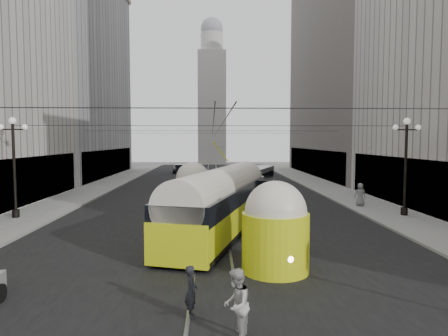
{
  "coord_description": "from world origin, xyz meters",
  "views": [
    {
      "loc": [
        -0.07,
        -7.61,
        5.08
      ],
      "look_at": [
        0.62,
        14.7,
        3.51
      ],
      "focal_mm": 32.0,
      "sensor_mm": 36.0,
      "label": 1
    }
  ],
  "objects": [
    {
      "name": "lamppost_left_mid",
      "position": [
        -12.6,
        18.0,
        3.74
      ],
      "size": [
        1.86,
        0.44,
        6.37
      ],
      "color": "black",
      "rests_on": "sidewalk_left"
    },
    {
      "name": "sedan_white_far",
      "position": [
        3.52,
        46.2,
        0.59
      ],
      "size": [
        2.16,
        4.32,
        1.31
      ],
      "color": "silver",
      "rests_on": "ground"
    },
    {
      "name": "pedestrian_crossing_a",
      "position": [
        -0.66,
        3.57,
        0.75
      ],
      "size": [
        0.48,
        0.62,
        1.5
      ],
      "primitive_type": "imported",
      "rotation": [
        0.0,
        0.0,
        1.8
      ],
      "color": "black",
      "rests_on": "ground"
    },
    {
      "name": "building_right_far",
      "position": [
        20.0,
        48.0,
        16.31
      ],
      "size": [
        12.6,
        32.6,
        32.6
      ],
      "color": "#514C47",
      "rests_on": "ground"
    },
    {
      "name": "sidewalk_right",
      "position": [
        12.0,
        36.0,
        0.07
      ],
      "size": [
        4.0,
        72.0,
        0.15
      ],
      "primitive_type": "cube",
      "color": "gray",
      "rests_on": "ground"
    },
    {
      "name": "catenary",
      "position": [
        0.12,
        31.49,
        5.88
      ],
      "size": [
        25.0,
        72.0,
        0.23
      ],
      "color": "black",
      "rests_on": "ground"
    },
    {
      "name": "lamppost_right_mid",
      "position": [
        12.6,
        18.0,
        3.74
      ],
      "size": [
        1.86,
        0.44,
        6.37
      ],
      "color": "black",
      "rests_on": "sidewalk_right"
    },
    {
      "name": "sedan_dark_far",
      "position": [
        -5.0,
        53.75,
        0.61
      ],
      "size": [
        2.51,
        4.54,
        1.36
      ],
      "color": "black",
      "rests_on": "ground"
    },
    {
      "name": "streetcar",
      "position": [
        0.47,
        14.03,
        1.75
      ],
      "size": [
        6.39,
        15.77,
        3.58
      ],
      "color": "#D4E013",
      "rests_on": "ground"
    },
    {
      "name": "rail_right",
      "position": [
        0.75,
        32.5,
        0.0
      ],
      "size": [
        0.12,
        85.0,
        0.04
      ],
      "primitive_type": "cube",
      "color": "gray",
      "rests_on": "ground"
    },
    {
      "name": "rail_left",
      "position": [
        -0.75,
        32.5,
        0.0
      ],
      "size": [
        0.12,
        85.0,
        0.04
      ],
      "primitive_type": "cube",
      "color": "gray",
      "rests_on": "ground"
    },
    {
      "name": "city_bus",
      "position": [
        2.9,
        24.84,
        1.48
      ],
      "size": [
        5.71,
        11.03,
        2.7
      ],
      "color": "#ABACB0",
      "rests_on": "ground"
    },
    {
      "name": "building_left_far",
      "position": [
        -19.99,
        48.0,
        14.31
      ],
      "size": [
        12.6,
        28.6,
        28.6
      ],
      "color": "#999999",
      "rests_on": "ground"
    },
    {
      "name": "sidewalk_left",
      "position": [
        -12.0,
        36.0,
        0.07
      ],
      "size": [
        4.0,
        72.0,
        0.15
      ],
      "primitive_type": "cube",
      "color": "gray",
      "rests_on": "ground"
    },
    {
      "name": "distant_tower",
      "position": [
        0.0,
        80.0,
        14.97
      ],
      "size": [
        6.0,
        6.0,
        31.36
      ],
      "color": "#B2AFA8",
      "rests_on": "ground"
    },
    {
      "name": "pedestrian_crossing_b",
      "position": [
        0.54,
        2.19,
        0.92
      ],
      "size": [
        0.9,
        1.04,
        1.84
      ],
      "primitive_type": "imported",
      "rotation": [
        0.0,
        0.0,
        -1.82
      ],
      "color": "#ACA9A1",
      "rests_on": "ground"
    },
    {
      "name": "pedestrian_sidewalk_right",
      "position": [
        11.06,
        21.7,
        1.01
      ],
      "size": [
        0.88,
        0.57,
        1.73
      ],
      "primitive_type": "imported",
      "rotation": [
        0.0,
        0.0,
        3.08
      ],
      "color": "slate",
      "rests_on": "sidewalk_right"
    },
    {
      "name": "road",
      "position": [
        0.0,
        32.5,
        0.0
      ],
      "size": [
        20.0,
        85.0,
        0.02
      ],
      "primitive_type": "cube",
      "color": "black",
      "rests_on": "ground"
    }
  ]
}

